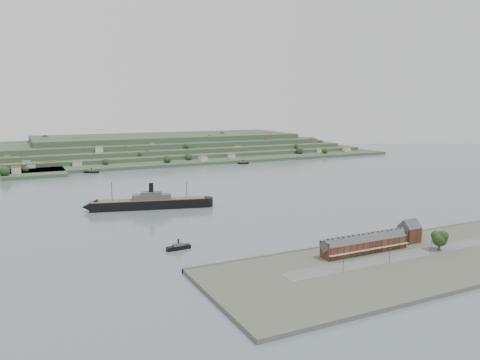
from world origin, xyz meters
name	(u,v)px	position (x,y,z in m)	size (l,w,h in m)	color
ground	(245,199)	(0.00, 0.00, 0.00)	(1400.00, 1400.00, 0.00)	slate
near_shore	(403,261)	(0.00, -186.75, 1.01)	(220.00, 80.00, 2.60)	#4C5142
terrace_row	(365,244)	(-10.00, -168.02, 6.84)	(55.60, 9.80, 11.07)	#452018
gabled_building	(409,232)	(27.50, -164.00, 8.19)	(10.40, 10.18, 14.09)	#452018
far_peninsula	(153,148)	(27.91, 393.10, 11.88)	(760.00, 309.00, 30.00)	#344930
steamship	(146,203)	(-88.28, 1.73, 4.61)	(102.55, 35.57, 24.97)	black
tugboat	(178,247)	(-99.49, -111.86, 1.56)	(14.38, 4.60, 6.38)	black
ferry_west	(92,172)	(-96.38, 225.00, 1.54)	(17.51, 11.49, 6.41)	black
ferry_east	(243,163)	(108.83, 221.23, 1.43)	(16.47, 8.53, 5.95)	black
fig_tree	(440,238)	(30.44, -184.00, 9.11)	(10.43, 9.04, 11.64)	#402B1D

